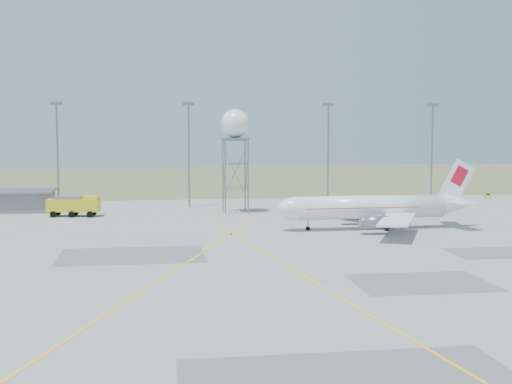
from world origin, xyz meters
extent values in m
plane|color=#A5A59F|center=(0.00, 0.00, 0.00)|extent=(400.00, 400.00, 0.00)
cube|color=#5A6538|center=(0.00, 140.00, 0.01)|extent=(400.00, 120.00, 0.03)
cube|color=gray|center=(-45.00, 64.00, 1.80)|extent=(18.00, 9.00, 3.60)
cube|color=slate|center=(-45.00, 64.00, 3.75)|extent=(19.00, 10.00, 0.30)
cylinder|color=slate|center=(-35.00, 66.00, 10.00)|extent=(0.36, 0.36, 20.00)
cube|color=slate|center=(-35.00, 66.00, 20.20)|extent=(2.20, 0.50, 0.60)
cylinder|color=slate|center=(-10.00, 66.00, 10.00)|extent=(0.36, 0.36, 20.00)
cube|color=slate|center=(-10.00, 66.00, 20.20)|extent=(2.20, 0.50, 0.60)
cylinder|color=slate|center=(18.00, 66.00, 10.00)|extent=(0.36, 0.36, 20.00)
cube|color=slate|center=(18.00, 66.00, 20.20)|extent=(2.20, 0.50, 0.60)
cylinder|color=slate|center=(40.00, 66.00, 10.00)|extent=(0.36, 0.36, 20.00)
cube|color=slate|center=(40.00, 66.00, 20.20)|extent=(2.20, 0.50, 0.60)
cylinder|color=black|center=(55.00, 72.00, 0.40)|extent=(0.10, 0.10, 0.80)
cylinder|color=black|center=(56.20, 72.00, 0.40)|extent=(0.10, 0.10, 0.80)
cube|color=yellow|center=(55.60, 72.00, 0.95)|extent=(1.60, 0.15, 0.50)
cube|color=black|center=(55.60, 71.92, 0.95)|extent=(0.80, 0.03, 0.30)
cylinder|color=white|center=(16.25, 32.30, 3.43)|extent=(23.51, 4.01, 3.61)
ellipsoid|color=white|center=(4.53, 32.10, 3.43)|extent=(5.83, 3.71, 3.61)
cube|color=black|center=(3.44, 32.08, 3.97)|extent=(1.40, 2.01, 0.88)
cone|color=white|center=(30.68, 32.54, 3.70)|extent=(5.47, 3.70, 3.61)
cube|color=white|center=(30.68, 32.54, 7.49)|extent=(5.78, 0.37, 6.78)
cube|color=red|center=(30.86, 32.55, 8.12)|extent=(3.11, 0.36, 3.48)
cube|color=white|center=(30.18, 35.42, 4.15)|extent=(2.97, 5.01, 0.16)
cube|color=white|center=(30.27, 29.65, 4.15)|extent=(2.97, 5.01, 0.16)
cube|color=white|center=(17.46, 40.44, 2.53)|extent=(10.40, 14.82, 0.32)
cube|color=white|center=(17.74, 24.20, 2.53)|extent=(10.03, 14.91, 0.32)
cylinder|color=slate|center=(15.26, 37.51, 1.71)|extent=(3.82, 2.14, 2.07)
cylinder|color=slate|center=(15.44, 27.05, 1.71)|extent=(3.82, 2.14, 2.07)
cube|color=red|center=(14.44, 32.27, 3.52)|extent=(18.10, 3.96, 0.11)
cylinder|color=black|center=(6.33, 32.13, 0.41)|extent=(0.64, 0.64, 0.81)
cube|color=black|center=(18.05, 32.33, 0.41)|extent=(0.99, 5.43, 0.81)
cylinder|color=slate|center=(18.05, 32.33, 0.81)|extent=(0.22, 0.22, 1.62)
cylinder|color=slate|center=(-4.11, 54.16, 6.83)|extent=(0.25, 0.25, 13.66)
cylinder|color=slate|center=(0.09, 54.16, 6.83)|extent=(0.25, 0.25, 13.66)
cylinder|color=slate|center=(0.09, 58.36, 6.83)|extent=(0.25, 0.25, 13.66)
cylinder|color=slate|center=(-4.11, 58.36, 6.83)|extent=(0.25, 0.25, 13.66)
cube|color=slate|center=(-2.01, 56.26, 13.66)|extent=(4.80, 4.80, 0.26)
sphere|color=white|center=(-2.01, 56.26, 16.39)|extent=(5.25, 5.25, 5.25)
cube|color=yellow|center=(-31.08, 54.64, 2.00)|extent=(9.32, 4.18, 2.20)
cube|color=yellow|center=(-27.90, 54.21, 2.90)|extent=(2.75, 3.10, 1.40)
cube|color=black|center=(-27.21, 54.11, 3.00)|extent=(0.45, 2.59, 1.00)
cube|color=slate|center=(-32.07, 54.77, 3.30)|extent=(5.28, 3.05, 0.40)
camera|label=1|loc=(-17.59, -73.92, 16.35)|focal=50.00mm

